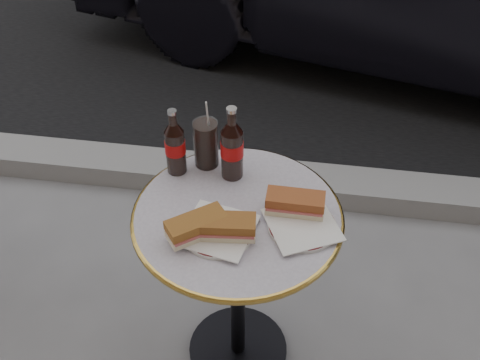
# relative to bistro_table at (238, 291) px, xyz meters

# --- Properties ---
(ground) EXTENTS (80.00, 80.00, 0.00)m
(ground) POSITION_rel_bistro_table_xyz_m (0.00, 0.00, -0.37)
(ground) COLOR gray
(ground) RESTS_ON ground
(curb) EXTENTS (40.00, 0.20, 0.12)m
(curb) POSITION_rel_bistro_table_xyz_m (0.00, 0.90, -0.32)
(curb) COLOR gray
(curb) RESTS_ON ground
(bistro_table) EXTENTS (0.62, 0.62, 0.73)m
(bistro_table) POSITION_rel_bistro_table_xyz_m (0.00, 0.00, 0.00)
(bistro_table) COLOR #BAB2C4
(bistro_table) RESTS_ON ground
(plate_left) EXTENTS (0.26, 0.26, 0.01)m
(plate_left) POSITION_rel_bistro_table_xyz_m (-0.04, -0.08, 0.37)
(plate_left) COLOR white
(plate_left) RESTS_ON bistro_table
(plate_right) EXTENTS (0.24, 0.24, 0.01)m
(plate_right) POSITION_rel_bistro_table_xyz_m (0.19, -0.03, 0.37)
(plate_right) COLOR silver
(plate_right) RESTS_ON bistro_table
(sandwich_left_a) EXTENTS (0.18, 0.16, 0.06)m
(sandwich_left_a) POSITION_rel_bistro_table_xyz_m (-0.10, -0.11, 0.41)
(sandwich_left_a) COLOR #915924
(sandwich_left_a) RESTS_ON plate_left
(sandwich_left_b) EXTENTS (0.17, 0.09, 0.06)m
(sandwich_left_b) POSITION_rel_bistro_table_xyz_m (-0.02, -0.10, 0.41)
(sandwich_left_b) COLOR brown
(sandwich_left_b) RESTS_ON plate_left
(sandwich_right) EXTENTS (0.17, 0.08, 0.06)m
(sandwich_right) POSITION_rel_bistro_table_xyz_m (0.16, 0.02, 0.41)
(sandwich_right) COLOR #984C26
(sandwich_right) RESTS_ON plate_right
(cola_bottle_left) EXTENTS (0.08, 0.08, 0.23)m
(cola_bottle_left) POSITION_rel_bistro_table_xyz_m (-0.22, 0.16, 0.48)
(cola_bottle_left) COLOR black
(cola_bottle_left) RESTS_ON bistro_table
(cola_bottle_right) EXTENTS (0.09, 0.09, 0.25)m
(cola_bottle_right) POSITION_rel_bistro_table_xyz_m (-0.04, 0.17, 0.49)
(cola_bottle_right) COLOR black
(cola_bottle_right) RESTS_ON bistro_table
(cola_glass) EXTENTS (0.10, 0.10, 0.16)m
(cola_glass) POSITION_rel_bistro_table_xyz_m (-0.13, 0.21, 0.45)
(cola_glass) COLOR black
(cola_glass) RESTS_ON bistro_table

